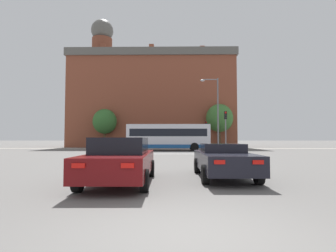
% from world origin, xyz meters
% --- Properties ---
extents(ground_plane, '(400.00, 400.00, 0.00)m').
position_xyz_m(ground_plane, '(0.00, 0.00, 0.00)').
color(ground_plane, '#605E5B').
extents(stop_line_strip, '(7.46, 0.30, 0.01)m').
position_xyz_m(stop_line_strip, '(0.00, 21.46, 0.00)').
color(stop_line_strip, silver).
rests_on(stop_line_strip, ground_plane).
extents(far_pavement, '(68.29, 2.50, 0.01)m').
position_xyz_m(far_pavement, '(0.00, 35.39, 0.01)').
color(far_pavement, gray).
rests_on(far_pavement, ground_plane).
extents(brick_civic_building, '(29.46, 12.86, 24.57)m').
position_xyz_m(brick_civic_building, '(-4.03, 45.67, 8.79)').
color(brick_civic_building, brown).
rests_on(brick_civic_building, ground_plane).
extents(car_saloon_left, '(2.12, 4.94, 1.51)m').
position_xyz_m(car_saloon_left, '(-2.00, 4.75, 0.77)').
color(car_saloon_left, '#600C0F').
rests_on(car_saloon_left, ground_plane).
extents(car_roadster_right, '(1.96, 4.67, 1.28)m').
position_xyz_m(car_roadster_right, '(1.65, 5.96, 0.67)').
color(car_roadster_right, black).
rests_on(car_roadster_right, ground_plane).
extents(bus_crossing_lead, '(10.03, 2.72, 3.22)m').
position_xyz_m(bus_crossing_lead, '(-0.71, 28.21, 1.73)').
color(bus_crossing_lead, silver).
rests_on(bus_crossing_lead, ground_plane).
extents(traffic_light_far_right, '(0.26, 0.31, 4.05)m').
position_xyz_m(traffic_light_far_right, '(4.82, 34.83, 2.73)').
color(traffic_light_far_right, slate).
rests_on(traffic_light_far_right, ground_plane).
extents(traffic_light_near_right, '(0.26, 0.31, 4.22)m').
position_xyz_m(traffic_light_near_right, '(5.09, 22.10, 2.84)').
color(traffic_light_near_right, slate).
rests_on(traffic_light_near_right, ground_plane).
extents(street_lamp_junction, '(2.06, 0.36, 8.37)m').
position_xyz_m(street_lamp_junction, '(4.64, 25.57, 5.01)').
color(street_lamp_junction, slate).
rests_on(street_lamp_junction, ground_plane).
extents(pedestrian_waiting, '(0.46, 0.38, 1.83)m').
position_xyz_m(pedestrian_waiting, '(-3.76, 36.15, 1.09)').
color(pedestrian_waiting, black).
rests_on(pedestrian_waiting, ground_plane).
extents(tree_by_building, '(3.87, 3.87, 6.33)m').
position_xyz_m(tree_by_building, '(-11.23, 38.44, 4.28)').
color(tree_by_building, '#4C3823').
rests_on(tree_by_building, ground_plane).
extents(tree_kerbside, '(4.67, 4.67, 7.31)m').
position_xyz_m(tree_kerbside, '(7.78, 40.38, 4.85)').
color(tree_kerbside, '#4C3823').
rests_on(tree_kerbside, ground_plane).
extents(tree_distant, '(4.37, 4.37, 7.14)m').
position_xyz_m(tree_distant, '(7.50, 38.66, 4.83)').
color(tree_distant, '#4C3823').
rests_on(tree_distant, ground_plane).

